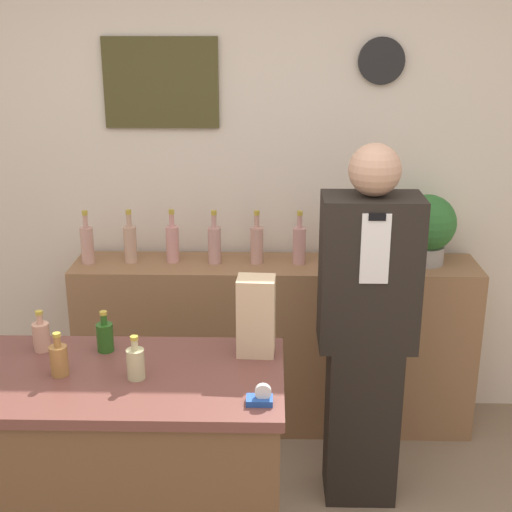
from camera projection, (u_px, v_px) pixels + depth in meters
The scene contains 19 objects.
back_wall at pixel (247, 177), 3.85m from camera, with size 5.20×0.09×2.70m.
back_shelf at pixel (275, 345), 3.90m from camera, with size 2.13×0.37×0.95m.
display_counter at pixel (125, 483), 2.75m from camera, with size 1.21×0.63×0.95m.
shopkeeper at pixel (366, 332), 3.18m from camera, with size 0.43×0.27×1.69m.
potted_plant at pixel (428, 227), 3.69m from camera, with size 0.29×0.29×0.37m.
paper_bag at pixel (256, 316), 2.71m from camera, with size 0.15×0.12×0.31m.
tape_dispenser at pixel (261, 397), 2.40m from camera, with size 0.09×0.06×0.07m.
counter_bottle_1 at pixel (41, 336), 2.76m from camera, with size 0.07×0.07×0.17m.
counter_bottle_2 at pixel (59, 359), 2.57m from camera, with size 0.07×0.07×0.17m.
counter_bottle_3 at pixel (105, 336), 2.76m from camera, with size 0.07×0.07×0.17m.
counter_bottle_4 at pixel (136, 363), 2.55m from camera, with size 0.07×0.07×0.17m.
shelf_bottle_0 at pixel (87, 244), 3.72m from camera, with size 0.07×0.07×0.28m.
shelf_bottle_1 at pixel (130, 243), 3.74m from camera, with size 0.07×0.07×0.28m.
shelf_bottle_2 at pixel (173, 242), 3.74m from camera, with size 0.07×0.07×0.28m.
shelf_bottle_3 at pixel (214, 243), 3.72m from camera, with size 0.07×0.07×0.28m.
shelf_bottle_4 at pixel (257, 244), 3.72m from camera, with size 0.07×0.07×0.28m.
shelf_bottle_5 at pixel (299, 244), 3.71m from camera, with size 0.07×0.07×0.28m.
shelf_bottle_6 at pixel (342, 244), 3.71m from camera, with size 0.07×0.07×0.28m.
shelf_bottle_7 at pixel (385, 246), 3.68m from camera, with size 0.07×0.07×0.28m.
Camera 1 is at (0.13, -1.78, 2.19)m, focal length 50.00 mm.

